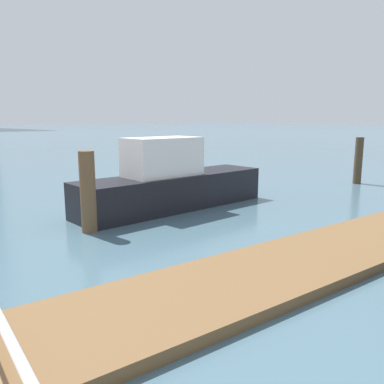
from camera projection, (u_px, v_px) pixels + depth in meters
name	position (u px, v px, depth m)	size (l,w,h in m)	color
ground_plane	(26.00, 189.00, 14.80)	(300.00, 300.00, 0.00)	#476675
floating_dock	(337.00, 250.00, 7.67)	(13.22, 2.00, 0.18)	brown
dock_piling_0	(358.00, 161.00, 15.91)	(0.32, 0.32, 1.88)	#473826
dock_piling_2	(88.00, 192.00, 9.05)	(0.36, 0.36, 1.90)	brown
moored_boat_0	(171.00, 183.00, 11.51)	(6.18, 2.09, 2.09)	black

